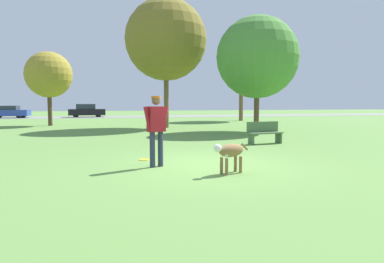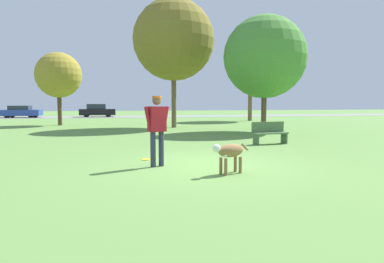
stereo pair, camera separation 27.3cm
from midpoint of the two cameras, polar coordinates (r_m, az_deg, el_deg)
The scene contains 12 objects.
ground_plane at distance 8.69m, azimuth 3.03°, elevation -5.56°, with size 120.00×120.00×0.00m, color #608C42.
far_road_strip at distance 39.11m, azimuth -9.05°, elevation 2.47°, with size 120.00×6.00×0.01m.
person at distance 8.35m, azimuth -4.93°, elevation 1.11°, with size 0.67×0.37×1.73m.
dog at distance 7.57m, azimuth 7.29°, elevation -3.40°, with size 0.98×0.55×0.69m.
frisbee at distance 9.49m, azimuth -6.80°, elevation -4.64°, with size 0.28×0.28×0.02m.
tree_mid_center at distance 21.94m, azimuth -2.72°, elevation 14.99°, with size 5.04×5.04×7.98m.
tree_near_right at distance 19.09m, azimuth 12.44°, elevation 12.02°, with size 4.41×4.41×6.21m.
tree_far_left at distance 25.45m, azimuth -21.06°, elevation 8.74°, with size 3.11×3.11×5.02m.
tree_far_right at distance 30.54m, azimuth 10.01°, elevation 11.65°, with size 4.19×4.19×7.35m.
parked_car_blue at distance 40.09m, azimuth -26.42°, elevation 2.97°, with size 3.94×1.98×1.27m.
parked_car_black at distance 39.27m, azimuth -15.34°, elevation 3.37°, with size 3.91×1.91×1.43m.
park_bench at distance 13.34m, azimuth 13.34°, elevation -0.10°, with size 1.44×0.59×0.84m.
Camera 2 is at (-2.15, -8.27, 1.56)m, focal length 32.00 mm.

